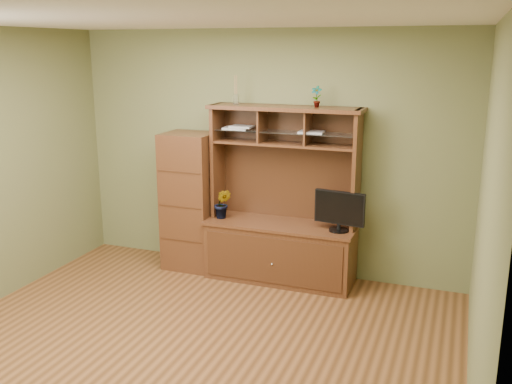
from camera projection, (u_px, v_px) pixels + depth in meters
The scene contains 8 objects.
room at pixel (183, 195), 4.55m from camera, with size 4.54×4.04×2.74m.
media_hutch at pixel (281, 233), 6.23m from camera, with size 1.66×0.61×1.90m.
monitor at pixel (339, 210), 5.85m from camera, with size 0.53×0.21×0.42m.
orchid_plant at pixel (223, 204), 6.31m from camera, with size 0.18×0.15×0.34m, color #326020.
top_plant at pixel (317, 97), 5.82m from camera, with size 0.12×0.08×0.22m, color #2B6A25.
reed_diffuser at pixel (236, 93), 6.12m from camera, with size 0.06×0.06×0.31m.
magazines at pixel (262, 129), 6.11m from camera, with size 1.13×0.23×0.04m.
side_cabinet at pixel (190, 201), 6.54m from camera, with size 0.56×0.51×1.57m.
Camera 1 is at (2.08, -3.92, 2.50)m, focal length 40.00 mm.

